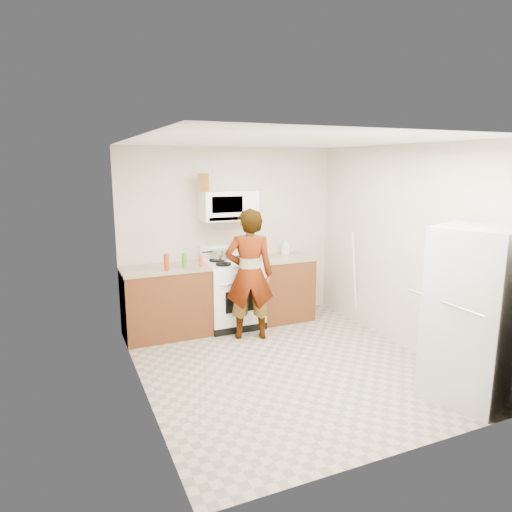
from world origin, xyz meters
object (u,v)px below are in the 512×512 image
kettle (285,249)px  saucepan (220,254)px  fridge (471,315)px  gas_range (232,293)px  person (249,274)px  microwave (228,205)px

kettle → saucepan: kettle is taller
fridge → saucepan: size_ratio=7.25×
gas_range → kettle: (0.91, 0.15, 0.53)m
gas_range → saucepan: bearing=125.0°
saucepan → person: bearing=-76.3°
microwave → gas_range: bearing=-90.0°
gas_range → fridge: bearing=-63.8°
person → fridge: 2.66m
microwave → person: (0.04, -0.64, -0.84)m
microwave → fridge: size_ratio=0.45×
microwave → kettle: microwave is taller
person → kettle: size_ratio=10.75×
gas_range → saucepan: 0.57m
gas_range → microwave: size_ratio=1.49×
microwave → fridge: 3.36m
person → fridge: person is taller
fridge → kettle: bearing=78.0°
fridge → kettle: 3.01m
person → fridge: bearing=138.9°
person → kettle: 1.10m
person → gas_range: bearing=-66.2°
saucepan → fridge: bearing=-63.2°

